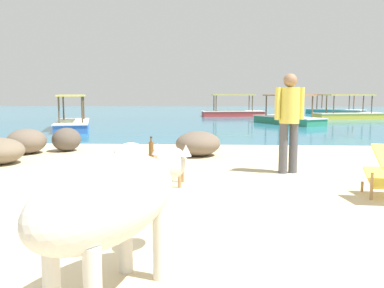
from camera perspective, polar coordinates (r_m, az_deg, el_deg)
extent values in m
cube|color=#CCB78E|center=(3.59, -0.76, -14.44)|extent=(18.00, 14.00, 0.04)
cube|color=teal|center=(25.37, 2.68, 4.03)|extent=(60.00, 36.00, 0.03)
cylinder|color=beige|center=(3.06, -9.31, -12.99)|extent=(0.10, 0.10, 0.50)
cylinder|color=beige|center=(2.92, -4.54, -13.88)|extent=(0.10, 0.10, 0.50)
cylinder|color=beige|center=(2.51, -19.11, -17.91)|extent=(0.10, 0.10, 0.50)
ellipsoid|color=beige|center=(2.57, -11.41, -7.59)|extent=(0.95, 1.46, 0.55)
ellipsoid|color=beige|center=(3.26, -2.91, -2.69)|extent=(0.33, 0.42, 0.26)
cone|color=beige|center=(3.30, -4.90, -0.67)|extent=(0.12, 0.12, 0.09)
cone|color=beige|center=(3.19, -0.87, -0.91)|extent=(0.12, 0.12, 0.09)
ellipsoid|color=beige|center=(2.72, -8.65, -1.72)|extent=(0.29, 0.32, 0.18)
cube|color=#A37A4C|center=(5.83, -4.87, -1.95)|extent=(0.78, 0.47, 0.04)
cylinder|color=#A37A4C|center=(5.99, -1.33, -3.64)|extent=(0.05, 0.05, 0.37)
cylinder|color=#A37A4C|center=(5.64, -1.75, -4.31)|extent=(0.05, 0.05, 0.37)
cylinder|color=#A37A4C|center=(6.10, -7.70, -3.50)|extent=(0.05, 0.05, 0.37)
cylinder|color=#A37A4C|center=(5.76, -8.50, -4.15)|extent=(0.05, 0.05, 0.37)
cylinder|color=brown|center=(5.74, -5.75, -0.81)|extent=(0.07, 0.07, 0.22)
cylinder|color=brown|center=(5.72, -5.77, 0.58)|extent=(0.03, 0.03, 0.06)
cylinder|color=black|center=(5.71, -5.77, 0.96)|extent=(0.03, 0.03, 0.02)
cylinder|color=#A37A4C|center=(5.87, 22.78, -5.55)|extent=(0.04, 0.04, 0.14)
cylinder|color=#A37A4C|center=(5.45, 23.91, -5.46)|extent=(0.04, 0.04, 0.34)
cylinder|color=#4C4C51|center=(6.79, 12.69, -0.61)|extent=(0.14, 0.14, 0.82)
cylinder|color=#4C4C51|center=(6.87, 14.04, -0.56)|extent=(0.14, 0.14, 0.82)
cylinder|color=#DBC64C|center=(6.77, 13.54, 5.30)|extent=(0.32, 0.32, 0.58)
cylinder|color=#DBC64C|center=(6.68, 11.93, 5.57)|extent=(0.09, 0.09, 0.52)
cylinder|color=#DBC64C|center=(6.87, 15.12, 5.51)|extent=(0.09, 0.09, 0.52)
sphere|color=#997051|center=(6.77, 13.64, 8.68)|extent=(0.22, 0.22, 0.22)
ellipsoid|color=#6B5B4C|center=(8.53, 0.87, 0.07)|extent=(1.27, 1.32, 0.52)
ellipsoid|color=#6B5B4C|center=(9.52, -22.21, 0.36)|extent=(1.04, 1.10, 0.54)
ellipsoid|color=brown|center=(9.65, -17.21, 0.62)|extent=(0.81, 0.85, 0.53)
cube|color=#C63833|center=(24.31, 5.76, 4.24)|extent=(3.73, 1.69, 0.28)
cube|color=white|center=(24.31, 5.76, 4.61)|extent=(3.81, 1.76, 0.04)
cylinder|color=brown|center=(23.71, 3.41, 5.67)|extent=(0.06, 0.06, 0.95)
cylinder|color=brown|center=(24.46, 3.10, 5.72)|extent=(0.06, 0.06, 0.95)
cylinder|color=brown|center=(24.17, 8.48, 5.64)|extent=(0.06, 0.06, 0.95)
cylinder|color=brown|center=(24.92, 8.02, 5.68)|extent=(0.06, 0.06, 0.95)
cube|color=#EFD14C|center=(24.28, 5.79, 6.88)|extent=(2.64, 1.35, 0.06)
cube|color=gold|center=(23.20, 21.10, 3.67)|extent=(3.76, 1.88, 0.28)
cube|color=white|center=(23.19, 21.12, 4.06)|extent=(3.84, 1.95, 0.04)
cylinder|color=brown|center=(24.07, 22.92, 5.15)|extent=(0.06, 0.06, 0.95)
cylinder|color=brown|center=(23.42, 23.93, 5.07)|extent=(0.06, 0.06, 0.95)
cylinder|color=brown|center=(22.98, 18.36, 5.29)|extent=(0.06, 0.06, 0.95)
cylinder|color=brown|center=(22.30, 19.29, 5.21)|extent=(0.06, 0.06, 0.95)
cube|color=#EFD14C|center=(23.17, 21.23, 6.43)|extent=(2.67, 1.48, 0.06)
cube|color=#3866B7|center=(15.74, -16.39, 2.47)|extent=(2.09, 3.76, 0.28)
cube|color=white|center=(15.73, -16.41, 3.05)|extent=(2.16, 3.85, 0.04)
cylinder|color=brown|center=(16.81, -17.60, 4.80)|extent=(0.06, 0.06, 0.95)
cylinder|color=brown|center=(16.77, -14.97, 4.89)|extent=(0.06, 0.06, 0.95)
cylinder|color=brown|center=(14.66, -18.19, 4.49)|extent=(0.06, 0.06, 0.95)
cylinder|color=brown|center=(14.62, -15.17, 4.59)|extent=(0.06, 0.06, 0.95)
cube|color=#EFD14C|center=(15.70, -16.54, 6.55)|extent=(1.62, 2.68, 0.06)
cube|color=#338E66|center=(18.56, 13.31, 3.22)|extent=(2.77, 3.66, 0.28)
cube|color=white|center=(18.56, 13.33, 3.71)|extent=(2.85, 3.75, 0.04)
cylinder|color=brown|center=(19.13, 10.38, 5.25)|extent=(0.06, 0.06, 0.95)
cylinder|color=brown|center=(19.61, 12.17, 5.24)|extent=(0.06, 0.06, 0.95)
cylinder|color=brown|center=(17.47, 14.71, 4.97)|extent=(0.06, 0.06, 0.95)
cylinder|color=brown|center=(17.99, 16.54, 4.96)|extent=(0.06, 0.06, 0.95)
cube|color=orange|center=(18.53, 13.41, 6.68)|extent=(2.08, 2.65, 0.06)
cube|color=teal|center=(28.40, 19.41, 4.27)|extent=(3.49, 3.12, 0.28)
cube|color=white|center=(28.40, 19.42, 4.59)|extent=(3.58, 3.21, 0.04)
cylinder|color=brown|center=(28.34, 21.78, 5.41)|extent=(0.06, 0.06, 0.95)
cylinder|color=brown|center=(27.62, 21.22, 5.41)|extent=(0.06, 0.06, 0.95)
cylinder|color=brown|center=(29.17, 17.79, 5.61)|extent=(0.06, 0.06, 0.95)
cylinder|color=brown|center=(28.47, 17.14, 5.60)|extent=(0.06, 0.06, 0.95)
cube|color=orange|center=(28.38, 19.50, 6.53)|extent=(2.55, 2.31, 0.06)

